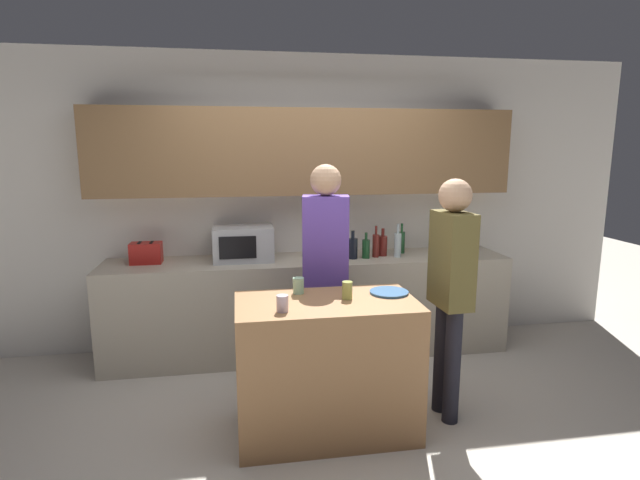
# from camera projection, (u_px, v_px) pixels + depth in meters

# --- Properties ---
(ground_plane) EXTENTS (14.00, 14.00, 0.00)m
(ground_plane) POSITION_uv_depth(u_px,v_px,m) (340.00, 435.00, 3.29)
(ground_plane) COLOR beige
(back_wall) EXTENTS (6.40, 0.40, 2.70)m
(back_wall) POSITION_uv_depth(u_px,v_px,m) (305.00, 183.00, 4.61)
(back_wall) COLOR silver
(back_wall) RESTS_ON ground_plane
(back_counter) EXTENTS (3.60, 0.62, 0.88)m
(back_counter) POSITION_uv_depth(u_px,v_px,m) (309.00, 306.00, 4.55)
(back_counter) COLOR #B7AD99
(back_counter) RESTS_ON ground_plane
(kitchen_island) EXTENTS (1.16, 0.63, 0.90)m
(kitchen_island) POSITION_uv_depth(u_px,v_px,m) (326.00, 367.00, 3.27)
(kitchen_island) COLOR #996B42
(kitchen_island) RESTS_ON ground_plane
(microwave) EXTENTS (0.52, 0.39, 0.30)m
(microwave) POSITION_uv_depth(u_px,v_px,m) (243.00, 243.00, 4.40)
(microwave) COLOR #B7BABC
(microwave) RESTS_ON back_counter
(toaster) EXTENTS (0.26, 0.16, 0.18)m
(toaster) POSITION_uv_depth(u_px,v_px,m) (146.00, 253.00, 4.28)
(toaster) COLOR #B21E19
(toaster) RESTS_ON back_counter
(potted_plant) EXTENTS (0.14, 0.14, 0.40)m
(potted_plant) POSITION_uv_depth(u_px,v_px,m) (461.00, 231.00, 4.73)
(potted_plant) COLOR #333D4C
(potted_plant) RESTS_ON back_counter
(bottle_0) EXTENTS (0.09, 0.09, 0.26)m
(bottle_0) POSITION_uv_depth(u_px,v_px,m) (341.00, 246.00, 4.50)
(bottle_0) COLOR silver
(bottle_0) RESTS_ON back_counter
(bottle_1) EXTENTS (0.09, 0.09, 0.25)m
(bottle_1) POSITION_uv_depth(u_px,v_px,m) (353.00, 248.00, 4.46)
(bottle_1) COLOR black
(bottle_1) RESTS_ON back_counter
(bottle_2) EXTENTS (0.07, 0.07, 0.23)m
(bottle_2) POSITION_uv_depth(u_px,v_px,m) (366.00, 248.00, 4.48)
(bottle_2) COLOR #194723
(bottle_2) RESTS_ON back_counter
(bottle_3) EXTENTS (0.06, 0.06, 0.29)m
(bottle_3) POSITION_uv_depth(u_px,v_px,m) (376.00, 245.00, 4.52)
(bottle_3) COLOR maroon
(bottle_3) RESTS_ON back_counter
(bottle_4) EXTENTS (0.08, 0.08, 0.25)m
(bottle_4) POSITION_uv_depth(u_px,v_px,m) (383.00, 245.00, 4.58)
(bottle_4) COLOR maroon
(bottle_4) RESTS_ON back_counter
(bottle_5) EXTENTS (0.06, 0.06, 0.30)m
(bottle_5) POSITION_uv_depth(u_px,v_px,m) (398.00, 244.00, 4.52)
(bottle_5) COLOR silver
(bottle_5) RESTS_ON back_counter
(bottle_6) EXTENTS (0.06, 0.06, 0.28)m
(bottle_6) POSITION_uv_depth(u_px,v_px,m) (402.00, 242.00, 4.69)
(bottle_6) COLOR #194723
(bottle_6) RESTS_ON back_counter
(plate_on_island) EXTENTS (0.26, 0.26, 0.01)m
(plate_on_island) POSITION_uv_depth(u_px,v_px,m) (389.00, 292.00, 3.35)
(plate_on_island) COLOR #2D5684
(plate_on_island) RESTS_ON kitchen_island
(cup_0) EXTENTS (0.07, 0.07, 0.11)m
(cup_0) POSITION_uv_depth(u_px,v_px,m) (347.00, 290.00, 3.22)
(cup_0) COLOR #A4AD54
(cup_0) RESTS_ON kitchen_island
(cup_1) EXTENTS (0.07, 0.07, 0.10)m
(cup_1) POSITION_uv_depth(u_px,v_px,m) (282.00, 303.00, 2.97)
(cup_1) COLOR silver
(cup_1) RESTS_ON kitchen_island
(cup_2) EXTENTS (0.08, 0.08, 0.11)m
(cup_2) POSITION_uv_depth(u_px,v_px,m) (298.00, 286.00, 3.34)
(cup_2) COLOR #A3D5AF
(cup_2) RESTS_ON kitchen_island
(person_left) EXTENTS (0.37, 0.24, 1.75)m
(person_left) POSITION_uv_depth(u_px,v_px,m) (326.00, 258.00, 3.74)
(person_left) COLOR black
(person_left) RESTS_ON ground_plane
(person_center) EXTENTS (0.22, 0.35, 1.67)m
(person_center) POSITION_uv_depth(u_px,v_px,m) (451.00, 279.00, 3.35)
(person_center) COLOR black
(person_center) RESTS_ON ground_plane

